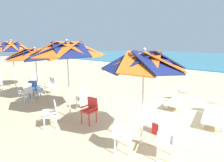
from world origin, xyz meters
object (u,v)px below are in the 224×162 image
(plastic_chair_4, at_px, (90,109))
(sun_lounger_1, at_px, (179,99))
(plastic_chair_2, at_px, (52,113))
(plastic_chair_6, at_px, (34,88))
(plastic_chair_1, at_px, (167,138))
(sun_lounger_0, at_px, (214,113))
(plastic_chair_3, at_px, (83,98))
(plastic_chair_5, at_px, (51,85))
(beach_umbrella_0, at_px, (144,62))
(beach_umbrella_2, at_px, (35,54))
(plastic_chair_7, at_px, (26,91))
(beach_umbrella_3, at_px, (12,47))
(plastic_chair_9, at_px, (34,80))
(plastic_chair_0, at_px, (120,132))
(cooler_box, at_px, (162,128))
(beach_umbrella_1, at_px, (67,50))

(plastic_chair_4, distance_m, sun_lounger_1, 4.08)
(plastic_chair_2, distance_m, plastic_chair_6, 3.81)
(plastic_chair_1, height_order, sun_lounger_0, plastic_chair_1)
(plastic_chair_3, distance_m, plastic_chair_5, 3.15)
(beach_umbrella_0, height_order, plastic_chair_6, beach_umbrella_0)
(beach_umbrella_2, distance_m, plastic_chair_5, 1.98)
(plastic_chair_6, bearing_deg, plastic_chair_7, -53.90)
(plastic_chair_2, relative_size, beach_umbrella_2, 0.33)
(beach_umbrella_3, height_order, plastic_chair_9, beach_umbrella_3)
(beach_umbrella_0, relative_size, plastic_chair_5, 2.95)
(plastic_chair_1, height_order, plastic_chair_6, same)
(plastic_chair_0, relative_size, cooler_box, 1.73)
(beach_umbrella_0, distance_m, plastic_chair_6, 6.56)
(plastic_chair_1, relative_size, plastic_chair_6, 1.00)
(plastic_chair_5, bearing_deg, plastic_chair_1, -8.36)
(sun_lounger_0, bearing_deg, cooler_box, -112.43)
(cooler_box, bearing_deg, sun_lounger_1, 103.36)
(plastic_chair_4, relative_size, plastic_chair_7, 1.00)
(plastic_chair_0, relative_size, beach_umbrella_3, 0.30)
(plastic_chair_1, bearing_deg, plastic_chair_9, 173.28)
(plastic_chair_1, bearing_deg, beach_umbrella_2, 179.16)
(plastic_chair_3, height_order, sun_lounger_1, plastic_chair_3)
(plastic_chair_0, distance_m, cooler_box, 1.54)
(beach_umbrella_2, relative_size, plastic_chair_7, 2.99)
(sun_lounger_1, height_order, cooler_box, sun_lounger_1)
(plastic_chair_3, bearing_deg, sun_lounger_1, 50.31)
(plastic_chair_4, bearing_deg, plastic_chair_9, 170.99)
(plastic_chair_9, bearing_deg, sun_lounger_0, 12.04)
(plastic_chair_5, bearing_deg, plastic_chair_0, -14.42)
(sun_lounger_1, bearing_deg, plastic_chair_1, -71.64)
(plastic_chair_1, height_order, sun_lounger_1, plastic_chair_1)
(plastic_chair_1, relative_size, plastic_chair_4, 1.00)
(plastic_chair_1, xyz_separation_m, beach_umbrella_3, (-9.49, 0.16, 1.96))
(beach_umbrella_1, distance_m, sun_lounger_0, 5.52)
(plastic_chair_0, height_order, beach_umbrella_1, beach_umbrella_1)
(plastic_chair_3, distance_m, sun_lounger_1, 4.14)
(plastic_chair_1, height_order, plastic_chair_4, same)
(plastic_chair_3, distance_m, sun_lounger_0, 4.85)
(plastic_chair_1, xyz_separation_m, plastic_chair_9, (-9.08, 1.07, 0.00))
(plastic_chair_6, xyz_separation_m, plastic_chair_7, (0.41, -0.56, 0.00))
(beach_umbrella_1, height_order, plastic_chair_4, beach_umbrella_1)
(plastic_chair_3, distance_m, plastic_chair_6, 3.18)
(plastic_chair_3, xyz_separation_m, cooler_box, (3.33, 0.26, -0.30))
(plastic_chair_0, bearing_deg, plastic_chair_1, 28.71)
(plastic_chair_5, relative_size, sun_lounger_1, 0.39)
(beach_umbrella_2, xyz_separation_m, cooler_box, (5.97, 0.84, -1.96))
(plastic_chair_0, bearing_deg, plastic_chair_2, -169.16)
(plastic_chair_3, xyz_separation_m, plastic_chair_7, (-2.73, -1.10, 0.00))
(plastic_chair_2, bearing_deg, sun_lounger_1, 66.31)
(plastic_chair_3, height_order, sun_lounger_0, plastic_chair_3)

